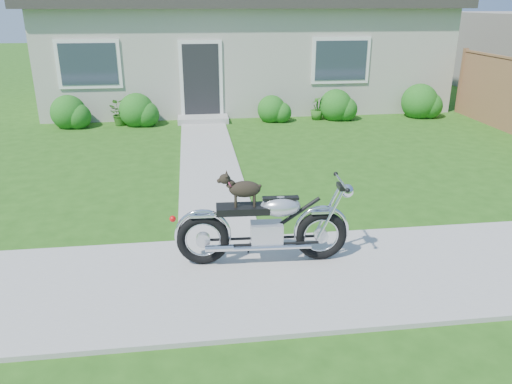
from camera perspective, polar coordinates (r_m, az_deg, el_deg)
ground at (r=6.41m, az=10.25°, el=-9.05°), size 80.00×80.00×0.00m
sidewalk at (r=6.40m, az=10.26°, el=-8.89°), size 24.00×2.20×0.04m
walkway at (r=10.74m, az=-5.44°, el=3.75°), size 1.20×8.00×0.03m
house at (r=17.38m, az=-1.54°, el=17.55°), size 12.60×7.03×4.50m
shrub_row at (r=14.17m, az=0.63°, el=9.65°), size 10.87×1.05×1.05m
potted_plant_left at (r=14.24m, az=-15.44°, el=8.65°), size 0.73×0.68×0.66m
potted_plant_right at (r=14.55m, az=6.98°, el=9.52°), size 0.46×0.46×0.67m
motorcycle_with_dog at (r=6.25m, az=1.10°, el=-3.70°), size 2.22×0.60×1.20m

